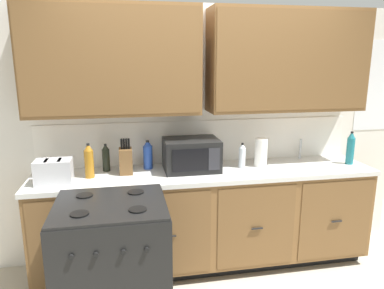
{
  "coord_description": "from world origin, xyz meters",
  "views": [
    {
      "loc": [
        -0.7,
        -2.66,
        1.88
      ],
      "look_at": [
        -0.14,
        0.27,
        1.18
      ],
      "focal_mm": 33.55,
      "sensor_mm": 36.0,
      "label": 1
    }
  ],
  "objects_px": {
    "bottle_amber": "(89,161)",
    "paper_towel_roll": "(261,152)",
    "stove_range": "(113,265)",
    "toaster": "(54,172)",
    "knife_block": "(126,161)",
    "bottle_blue": "(148,155)",
    "microwave": "(191,155)",
    "bottle_dark": "(106,158)",
    "bottle_clear": "(242,156)",
    "bottle_teal": "(350,148)"
  },
  "relations": [
    {
      "from": "bottle_amber",
      "to": "paper_towel_roll",
      "type": "bearing_deg",
      "value": 1.96
    },
    {
      "from": "stove_range",
      "to": "toaster",
      "type": "relative_size",
      "value": 3.39
    },
    {
      "from": "toaster",
      "to": "paper_towel_roll",
      "type": "distance_m",
      "value": 1.79
    },
    {
      "from": "knife_block",
      "to": "bottle_blue",
      "type": "bearing_deg",
      "value": 29.39
    },
    {
      "from": "microwave",
      "to": "bottle_dark",
      "type": "distance_m",
      "value": 0.75
    },
    {
      "from": "paper_towel_roll",
      "to": "bottle_dark",
      "type": "xyz_separation_m",
      "value": [
        -1.39,
        0.11,
        -0.01
      ]
    },
    {
      "from": "bottle_blue",
      "to": "stove_range",
      "type": "bearing_deg",
      "value": -111.68
    },
    {
      "from": "stove_range",
      "to": "paper_towel_roll",
      "type": "relative_size",
      "value": 3.65
    },
    {
      "from": "microwave",
      "to": "bottle_amber",
      "type": "distance_m",
      "value": 0.87
    },
    {
      "from": "paper_towel_roll",
      "to": "bottle_dark",
      "type": "relative_size",
      "value": 1.07
    },
    {
      "from": "stove_range",
      "to": "bottle_amber",
      "type": "distance_m",
      "value": 0.88
    },
    {
      "from": "stove_range",
      "to": "bottle_dark",
      "type": "distance_m",
      "value": 0.98
    },
    {
      "from": "stove_range",
      "to": "bottle_clear",
      "type": "height_order",
      "value": "bottle_clear"
    },
    {
      "from": "paper_towel_roll",
      "to": "bottle_teal",
      "type": "relative_size",
      "value": 0.84
    },
    {
      "from": "knife_block",
      "to": "bottle_amber",
      "type": "distance_m",
      "value": 0.3
    },
    {
      "from": "bottle_amber",
      "to": "bottle_dark",
      "type": "distance_m",
      "value": 0.21
    },
    {
      "from": "bottle_dark",
      "to": "bottle_teal",
      "type": "relative_size",
      "value": 0.78
    },
    {
      "from": "toaster",
      "to": "bottle_amber",
      "type": "distance_m",
      "value": 0.28
    },
    {
      "from": "knife_block",
      "to": "paper_towel_roll",
      "type": "bearing_deg",
      "value": -0.12
    },
    {
      "from": "stove_range",
      "to": "knife_block",
      "type": "relative_size",
      "value": 3.06
    },
    {
      "from": "paper_towel_roll",
      "to": "toaster",
      "type": "bearing_deg",
      "value": -175.4
    },
    {
      "from": "bottle_blue",
      "to": "bottle_clear",
      "type": "bearing_deg",
      "value": -8.38
    },
    {
      "from": "bottle_clear",
      "to": "bottle_dark",
      "type": "height_order",
      "value": "bottle_dark"
    },
    {
      "from": "stove_range",
      "to": "microwave",
      "type": "height_order",
      "value": "microwave"
    },
    {
      "from": "toaster",
      "to": "bottle_dark",
      "type": "relative_size",
      "value": 1.15
    },
    {
      "from": "bottle_dark",
      "to": "stove_range",
      "type": "bearing_deg",
      "value": -86.16
    },
    {
      "from": "paper_towel_roll",
      "to": "bottle_dark",
      "type": "distance_m",
      "value": 1.4
    },
    {
      "from": "bottle_amber",
      "to": "stove_range",
      "type": "bearing_deg",
      "value": -73.83
    },
    {
      "from": "bottle_blue",
      "to": "bottle_amber",
      "type": "bearing_deg",
      "value": -161.55
    },
    {
      "from": "bottle_amber",
      "to": "bottle_teal",
      "type": "bearing_deg",
      "value": -0.92
    },
    {
      "from": "microwave",
      "to": "bottle_amber",
      "type": "xyz_separation_m",
      "value": [
        -0.87,
        -0.05,
        0.0
      ]
    },
    {
      "from": "stove_range",
      "to": "toaster",
      "type": "distance_m",
      "value": 0.89
    },
    {
      "from": "toaster",
      "to": "knife_block",
      "type": "xyz_separation_m",
      "value": [
        0.56,
        0.15,
        0.02
      ]
    },
    {
      "from": "bottle_dark",
      "to": "knife_block",
      "type": "bearing_deg",
      "value": -32.77
    },
    {
      "from": "knife_block",
      "to": "bottle_clear",
      "type": "height_order",
      "value": "knife_block"
    },
    {
      "from": "stove_range",
      "to": "bottle_dark",
      "type": "relative_size",
      "value": 3.89
    },
    {
      "from": "toaster",
      "to": "bottle_blue",
      "type": "height_order",
      "value": "bottle_blue"
    },
    {
      "from": "knife_block",
      "to": "paper_towel_roll",
      "type": "xyz_separation_m",
      "value": [
        1.22,
        -0.0,
        0.01
      ]
    },
    {
      "from": "bottle_amber",
      "to": "bottle_dark",
      "type": "xyz_separation_m",
      "value": [
        0.13,
        0.16,
        -0.02
      ]
    },
    {
      "from": "microwave",
      "to": "bottle_dark",
      "type": "relative_size",
      "value": 1.97
    },
    {
      "from": "paper_towel_roll",
      "to": "bottle_blue",
      "type": "xyz_separation_m",
      "value": [
        -1.02,
        0.11,
        -0.0
      ]
    },
    {
      "from": "toaster",
      "to": "microwave",
      "type": "bearing_deg",
      "value": 7.29
    },
    {
      "from": "knife_block",
      "to": "microwave",
      "type": "bearing_deg",
      "value": -0.1
    },
    {
      "from": "microwave",
      "to": "bottle_blue",
      "type": "height_order",
      "value": "microwave"
    },
    {
      "from": "microwave",
      "to": "bottle_clear",
      "type": "distance_m",
      "value": 0.47
    },
    {
      "from": "paper_towel_roll",
      "to": "bottle_teal",
      "type": "distance_m",
      "value": 0.85
    },
    {
      "from": "bottle_dark",
      "to": "bottle_blue",
      "type": "xyz_separation_m",
      "value": [
        0.37,
        0.0,
        0.01
      ]
    },
    {
      "from": "microwave",
      "to": "knife_block",
      "type": "distance_m",
      "value": 0.57
    },
    {
      "from": "stove_range",
      "to": "bottle_teal",
      "type": "xyz_separation_m",
      "value": [
        2.19,
        0.59,
        0.61
      ]
    },
    {
      "from": "knife_block",
      "to": "bottle_teal",
      "type": "relative_size",
      "value": 1.0
    }
  ]
}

